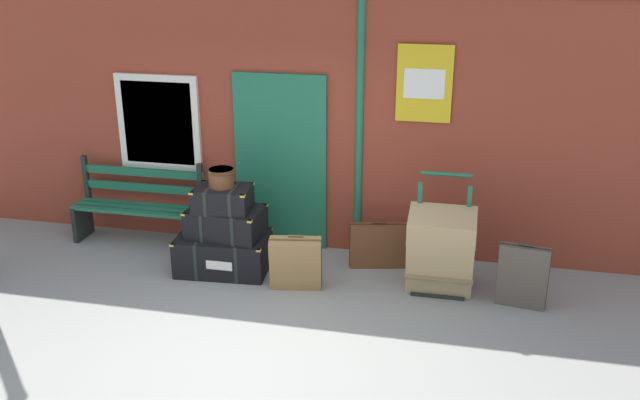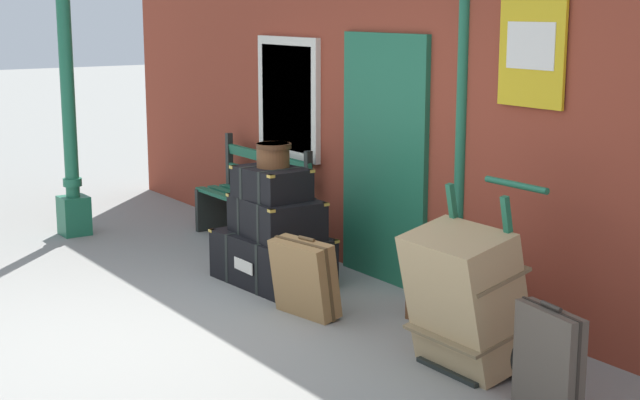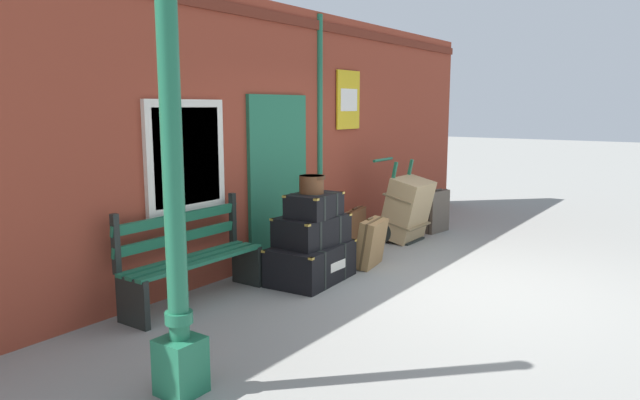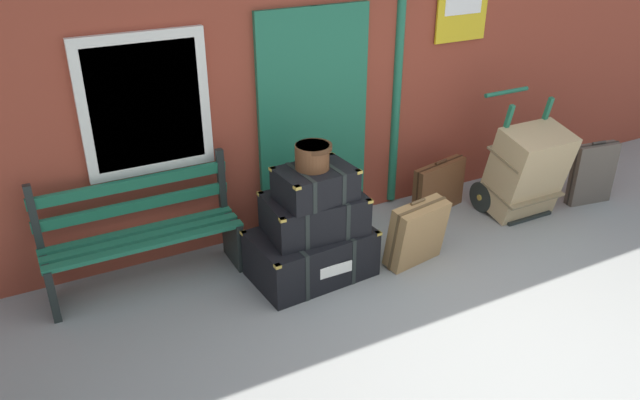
# 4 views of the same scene
# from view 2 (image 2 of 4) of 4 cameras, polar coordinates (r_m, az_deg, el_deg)

# --- Properties ---
(ground_plane) EXTENTS (60.00, 60.00, 0.00)m
(ground_plane) POSITION_cam_2_polar(r_m,az_deg,el_deg) (6.90, -11.26, -8.32)
(ground_plane) COLOR gray
(brick_facade) EXTENTS (10.40, 0.35, 3.20)m
(brick_facade) POSITION_cam_2_polar(r_m,az_deg,el_deg) (7.90, 5.94, 6.24)
(brick_facade) COLOR brown
(brick_facade) RESTS_ON ground
(lamp_post) EXTENTS (0.28, 0.28, 3.11)m
(lamp_post) POSITION_cam_2_polar(r_m,az_deg,el_deg) (9.97, -14.76, 4.65)
(lamp_post) COLOR #1E6647
(lamp_post) RESTS_ON ground
(platform_bench) EXTENTS (1.60, 0.43, 1.01)m
(platform_bench) POSITION_cam_2_polar(r_m,az_deg,el_deg) (9.42, -3.95, 0.04)
(platform_bench) COLOR #1E6647
(platform_bench) RESTS_ON ground
(steamer_trunk_base) EXTENTS (1.05, 0.72, 0.43)m
(steamer_trunk_base) POSITION_cam_2_polar(r_m,az_deg,el_deg) (8.13, -2.85, -3.51)
(steamer_trunk_base) COLOR black
(steamer_trunk_base) RESTS_ON ground
(steamer_trunk_middle) EXTENTS (0.84, 0.59, 0.33)m
(steamer_trunk_middle) POSITION_cam_2_polar(r_m,az_deg,el_deg) (8.01, -2.61, -1.00)
(steamer_trunk_middle) COLOR black
(steamer_trunk_middle) RESTS_ON steamer_trunk_base
(steamer_trunk_top) EXTENTS (0.64, 0.49, 0.27)m
(steamer_trunk_top) POSITION_cam_2_polar(r_m,az_deg,el_deg) (7.94, -2.91, 1.02)
(steamer_trunk_top) COLOR black
(steamer_trunk_top) RESTS_ON steamer_trunk_middle
(round_hatbox) EXTENTS (0.30, 0.29, 0.20)m
(round_hatbox) POSITION_cam_2_polar(r_m,az_deg,el_deg) (7.93, -2.82, 2.79)
(round_hatbox) COLOR brown
(round_hatbox) RESTS_ON steamer_trunk_top
(porters_trolley) EXTENTS (0.71, 0.60, 1.20)m
(porters_trolley) POSITION_cam_2_polar(r_m,az_deg,el_deg) (6.38, 9.77, -7.35)
(porters_trolley) COLOR black
(porters_trolley) RESTS_ON ground
(large_brown_trunk) EXTENTS (0.70, 0.62, 0.96)m
(large_brown_trunk) POSITION_cam_2_polar(r_m,az_deg,el_deg) (6.20, 8.66, -5.86)
(large_brown_trunk) COLOR tan
(large_brown_trunk) RESTS_ON ground
(suitcase_brown) EXTENTS (0.67, 0.27, 0.56)m
(suitcase_brown) POSITION_cam_2_polar(r_m,az_deg,el_deg) (7.06, 7.56, -5.51)
(suitcase_brown) COLOR brown
(suitcase_brown) RESTS_ON ground
(suitcase_cream) EXTENTS (0.51, 0.19, 0.69)m
(suitcase_cream) POSITION_cam_2_polar(r_m,az_deg,el_deg) (5.61, 13.48, -9.55)
(suitcase_cream) COLOR #51473D
(suitcase_cream) RESTS_ON ground
(suitcase_tan) EXTENTS (0.58, 0.36, 0.61)m
(suitcase_tan) POSITION_cam_2_polar(r_m,az_deg,el_deg) (7.23, -0.93, -4.68)
(suitcase_tan) COLOR olive
(suitcase_tan) RESTS_ON ground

